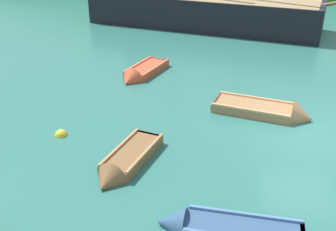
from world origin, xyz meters
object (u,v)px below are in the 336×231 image
rowboat_outer_right (125,164)px  rowboat_near_dock (141,74)px  rowboat_center (270,113)px  rowboat_portside (221,231)px  buoy_yellow (61,135)px  sailing_ship (201,14)px

rowboat_outer_right → rowboat_near_dock: size_ratio=0.96×
rowboat_center → rowboat_near_dock: (-5.39, 3.48, -0.01)m
rowboat_portside → rowboat_outer_right: rowboat_outer_right is taller
rowboat_outer_right → buoy_yellow: bearing=-105.2°
rowboat_near_dock → buoy_yellow: 6.04m
sailing_ship → rowboat_center: bearing=-61.2°
rowboat_center → rowboat_portside: bearing=-89.9°
rowboat_near_dock → rowboat_center: bearing=77.9°
sailing_ship → rowboat_outer_right: size_ratio=5.50×
buoy_yellow → sailing_ship: bearing=74.9°
sailing_ship → buoy_yellow: bearing=-89.5°
rowboat_near_dock → buoy_yellow: bearing=4.0°
sailing_ship → rowboat_outer_right: sailing_ship is taller
sailing_ship → rowboat_center: sailing_ship is taller
rowboat_center → rowboat_outer_right: size_ratio=1.20×
sailing_ship → rowboat_near_dock: bearing=-88.5°
sailing_ship → buoy_yellow: (-4.12, -15.21, -0.75)m
rowboat_outer_right → rowboat_portside: bearing=65.4°
sailing_ship → rowboat_portside: bearing=-70.9°
rowboat_center → rowboat_portside: 6.67m
rowboat_portside → buoy_yellow: (-5.29, 4.12, -0.10)m
sailing_ship → rowboat_outer_right: bearing=-79.8°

